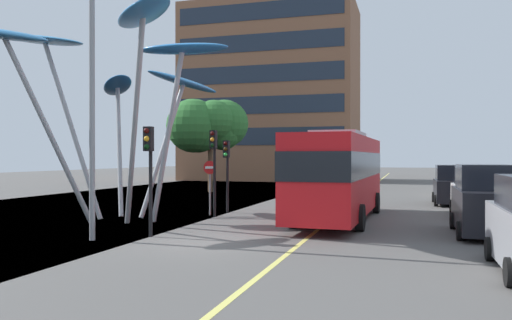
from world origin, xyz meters
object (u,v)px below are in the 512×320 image
Objects in this scene: car_side_street at (453,186)px; traffic_light_kerb_near at (149,157)px; red_bus at (339,172)px; car_parked_mid at (484,202)px; car_far_side at (453,181)px; street_lamp at (99,78)px; traffic_light_kerb_far at (214,154)px; leaf_sculpture at (114,64)px; traffic_light_island_mid at (227,160)px; no_entry_sign at (210,179)px; car_parked_far at (477,193)px.

traffic_light_kerb_near is at bearing -124.52° from car_side_street.
car_parked_mid is at bearing -27.69° from red_bus.
street_lamp reaches higher than car_far_side.
traffic_light_kerb_far is 0.96× the size of car_far_side.
red_bus is at bearing 4.62° from traffic_light_kerb_far.
traffic_light_island_mid is at bearing 50.92° from leaf_sculpture.
street_lamp reaches higher than traffic_light_kerb_far.
red_bus reaches higher than no_entry_sign.
traffic_light_kerb_near is 1.06× the size of traffic_light_island_mid.
street_lamp is 8.35m from no_entry_sign.
red_bus reaches higher than car_parked_mid.
traffic_light_island_mid is 13.04m from car_side_street.
traffic_light_kerb_far is at bearing -161.36° from car_parked_far.
car_side_street is 13.97m from no_entry_sign.
traffic_light_kerb_near is at bearing -89.48° from traffic_light_island_mid.
red_bus reaches higher than traffic_light_island_mid.
car_parked_far is 1.04× the size of car_side_street.
red_bus is at bearing -119.79° from car_side_street.
leaf_sculpture reaches higher than traffic_light_kerb_far.
traffic_light_kerb_near is 0.96× the size of traffic_light_kerb_far.
red_bus is 8.29m from traffic_light_kerb_near.
leaf_sculpture is at bearing -162.30° from red_bus.
car_side_street is 1.06× the size of car_far_side.
street_lamp is at bearing -95.38° from no_entry_sign.
car_parked_mid is at bearing -14.98° from no_entry_sign.
traffic_light_kerb_far is (3.44, 2.38, -3.70)m from leaf_sculpture.
no_entry_sign is at bearing -125.42° from car_far_side.
red_bus is 10.31m from street_lamp.
street_lamp reaches higher than traffic_light_kerb_near.
car_parked_mid is 1.04× the size of car_side_street.
traffic_light_kerb_near is at bearing -138.98° from car_parked_far.
traffic_light_island_mid is (-5.43, 1.36, 0.47)m from red_bus.
car_far_side is at bearing 54.58° from no_entry_sign.
traffic_light_kerb_near reaches higher than car_parked_far.
car_side_street is (10.53, 7.55, -1.45)m from traffic_light_island_mid.
car_parked_mid is 11.41m from no_entry_sign.
car_side_street is at bearing 35.62° from traffic_light_island_mid.
car_parked_far is at bearing -90.03° from car_far_side.
red_bus is 2.96× the size of traffic_light_kerb_near.
leaf_sculpture reaches higher than red_bus.
car_far_side is at bearing 85.64° from car_side_street.
car_parked_far is at bearing 85.42° from car_parked_mid.
car_far_side is at bearing 53.54° from traffic_light_island_mid.
car_parked_mid is (14.01, 0.10, -5.34)m from leaf_sculpture.
leaf_sculpture is 2.61× the size of car_side_street.
car_parked_mid is at bearing 0.39° from leaf_sculpture.
leaf_sculpture is 2.49× the size of car_parked_mid.
car_parked_mid is at bearing 21.53° from street_lamp.
car_parked_mid is at bearing 18.75° from traffic_light_kerb_near.
car_parked_mid reaches higher than car_parked_far.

